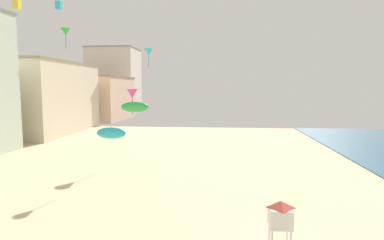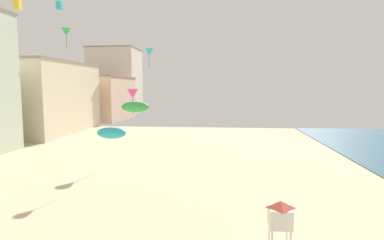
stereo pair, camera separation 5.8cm
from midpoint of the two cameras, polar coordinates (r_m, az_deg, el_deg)
boardwalk_hotel_mid at (r=63.42m, az=-26.00°, el=3.68°), size 14.91×21.85×12.62m
boardwalk_hotel_far at (r=83.96m, az=-17.82°, el=3.79°), size 18.33×20.17×10.76m
boardwalk_hotel_distant at (r=102.18m, az=-13.60°, el=6.85°), size 14.38×12.90×20.01m
lifeguard_stand at (r=17.20m, az=15.65°, el=-16.05°), size 1.10×1.10×2.55m
kite_cyan_box at (r=40.92m, az=-22.68°, el=18.45°), size 0.57×0.57×0.90m
kite_yellow_box at (r=34.78m, az=-28.78°, el=17.69°), size 0.55×0.55×0.86m
kite_cyan_parafoil at (r=20.59m, az=-14.20°, el=-2.27°), size 1.88×0.52×0.73m
kite_green_delta at (r=46.54m, az=-21.63°, el=14.47°), size 1.19×1.19×2.70m
kite_magenta_delta at (r=36.69m, az=-10.56°, el=4.68°), size 1.27×1.27×2.88m
kite_green_parafoil at (r=25.00m, az=-10.14°, el=2.30°), size 2.17×0.60×0.84m
kite_cyan_delta at (r=36.76m, az=-7.68°, el=11.98°), size 0.95×0.95×2.15m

